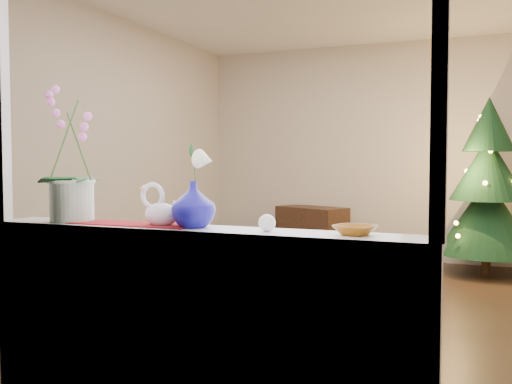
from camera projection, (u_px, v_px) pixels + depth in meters
ground at (328, 305)px, 4.89m from camera, size 5.00×5.00×0.00m
wall_back at (381, 152)px, 7.13m from camera, size 4.50×0.10×2.70m
wall_front at (182, 134)px, 2.51m from camera, size 4.50×0.10×2.70m
wall_left at (109, 149)px, 5.67m from camera, size 0.10×5.00×2.70m
window_apron at (188, 334)px, 2.60m from camera, size 2.20×0.08×0.88m
windowsill at (197, 232)px, 2.66m from camera, size 2.20×0.26×0.04m
window_frame at (185, 55)px, 2.52m from camera, size 2.22×0.06×1.60m
runner at (128, 224)px, 2.80m from camera, size 0.70×0.20×0.01m
orchid_pot at (71, 153)px, 2.91m from camera, size 0.31×0.31×0.70m
swan at (161, 206)px, 2.72m from camera, size 0.25×0.18×0.20m
blue_vase at (193, 201)px, 2.65m from camera, size 0.30×0.30×0.25m
lily at (193, 154)px, 2.64m from camera, size 0.14×0.08×0.19m
paperweight at (267, 223)px, 2.51m from camera, size 0.09×0.09×0.08m
amber_dish at (355, 231)px, 2.39m from camera, size 0.19×0.19×0.04m
xmas_tree at (488, 186)px, 6.17m from camera, size 1.21×1.21×1.93m
side_table at (312, 233)px, 7.21m from camera, size 0.98×0.76×0.66m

